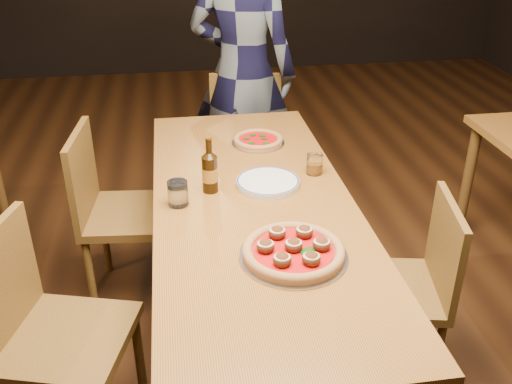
{
  "coord_description": "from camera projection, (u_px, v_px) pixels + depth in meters",
  "views": [
    {
      "loc": [
        -0.3,
        -1.97,
        1.86
      ],
      "look_at": [
        0.0,
        -0.05,
        0.82
      ],
      "focal_mm": 40.0,
      "sensor_mm": 36.0,
      "label": 1
    }
  ],
  "objects": [
    {
      "name": "water_glass",
      "position": [
        178.0,
        193.0,
        2.24
      ],
      "size": [
        0.08,
        0.08,
        0.1
      ],
      "primitive_type": "cylinder",
      "color": "white",
      "rests_on": "table_main"
    },
    {
      "name": "diner",
      "position": [
        243.0,
        74.0,
        3.38
      ],
      "size": [
        0.76,
        0.65,
        1.78
      ],
      "primitive_type": "imported",
      "rotation": [
        0.0,
        0.0,
        2.72
      ],
      "color": "black",
      "rests_on": "ground"
    },
    {
      "name": "table_main",
      "position": [
        254.0,
        217.0,
        2.32
      ],
      "size": [
        0.8,
        2.0,
        0.75
      ],
      "color": "brown",
      "rests_on": "ground"
    },
    {
      "name": "pizza_meatball",
      "position": [
        293.0,
        251.0,
        1.93
      ],
      "size": [
        0.37,
        0.37,
        0.07
      ],
      "rotation": [
        0.0,
        0.0,
        -0.35
      ],
      "color": "#B7B7BF",
      "rests_on": "table_main"
    },
    {
      "name": "beer_bottle",
      "position": [
        210.0,
        173.0,
        2.32
      ],
      "size": [
        0.07,
        0.07,
        0.23
      ],
      "rotation": [
        0.0,
        0.0,
        -0.14
      ],
      "color": "black",
      "rests_on": "table_main"
    },
    {
      "name": "pizza_margherita",
      "position": [
        258.0,
        140.0,
        2.8
      ],
      "size": [
        0.26,
        0.26,
        0.03
      ],
      "rotation": [
        0.0,
        0.0,
        -0.14
      ],
      "color": "#B7B7BF",
      "rests_on": "table_main"
    },
    {
      "name": "ground",
      "position": [
        254.0,
        343.0,
        2.64
      ],
      "size": [
        9.0,
        9.0,
        0.0
      ],
      "primitive_type": "plane",
      "color": "black"
    },
    {
      "name": "plate_stack",
      "position": [
        268.0,
        183.0,
        2.4
      ],
      "size": [
        0.27,
        0.27,
        0.03
      ],
      "primitive_type": "cylinder",
      "color": "white",
      "rests_on": "table_main"
    },
    {
      "name": "chair_main_nw",
      "position": [
        66.0,
        338.0,
        2.01
      ],
      "size": [
        0.53,
        0.53,
        0.92
      ],
      "primitive_type": null,
      "rotation": [
        0.0,
        0.0,
        1.29
      ],
      "color": "#573417",
      "rests_on": "ground"
    },
    {
      "name": "chair_end",
      "position": [
        246.0,
        152.0,
        3.42
      ],
      "size": [
        0.49,
        0.49,
        0.92
      ],
      "primitive_type": null,
      "rotation": [
        0.0,
        0.0,
        -0.14
      ],
      "color": "#573417",
      "rests_on": "ground"
    },
    {
      "name": "amber_glass",
      "position": [
        315.0,
        164.0,
        2.49
      ],
      "size": [
        0.07,
        0.07,
        0.09
      ],
      "primitive_type": "cylinder",
      "color": "#A66112",
      "rests_on": "table_main"
    },
    {
      "name": "chair_main_e",
      "position": [
        392.0,
        288.0,
        2.31
      ],
      "size": [
        0.47,
        0.47,
        0.86
      ],
      "primitive_type": null,
      "rotation": [
        0.0,
        0.0,
        -1.77
      ],
      "color": "#573417",
      "rests_on": "ground"
    },
    {
      "name": "chair_main_sw",
      "position": [
        130.0,
        213.0,
        2.77
      ],
      "size": [
        0.47,
        0.47,
        0.93
      ],
      "primitive_type": null,
      "rotation": [
        0.0,
        0.0,
        1.47
      ],
      "color": "#573417",
      "rests_on": "ground"
    }
  ]
}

